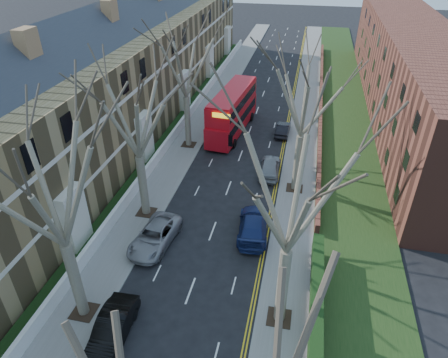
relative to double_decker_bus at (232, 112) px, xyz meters
The scene contains 17 objects.
pavement_left 8.18m from the double_decker_bus, 121.45° to the left, with size 3.00×102.00×0.12m, color slate.
pavement_right 10.61m from the double_decker_bus, 40.35° to the left, with size 3.00×102.00×0.12m, color slate.
terrace_left 12.25m from the double_decker_bus, behind, with size 9.70×78.00×13.60m.
flats_right 22.28m from the double_decker_bus, 28.95° to the left, with size 13.97×54.00×10.00m.
front_wall_left 6.14m from the double_decker_bus, 167.34° to the right, with size 0.30×78.00×1.00m.
grass_verge_right 14.26m from the double_decker_bus, 28.42° to the left, with size 6.00×102.00×0.06m.
tree_left_mid 27.53m from the double_decker_bus, 98.23° to the right, with size 10.50×10.50×14.71m.
tree_left_far 18.11m from the double_decker_bus, 103.14° to the right, with size 10.15×10.15×14.22m.
tree_left_dist 9.24m from the double_decker_bus, 131.54° to the right, with size 10.50×10.50×14.71m.
tree_right_mid 26.46m from the double_decker_bus, 72.63° to the right, with size 10.50×10.50×14.71m.
tree_right_far 14.55m from the double_decker_bus, 53.57° to the right, with size 10.15×10.15×14.22m.
double_decker_bus is the anchor object (origin of this frame).
car_left_mid 27.56m from the double_decker_bus, 92.79° to the right, with size 1.62×4.63×1.53m, color black.
car_left_far 19.71m from the double_decker_bus, 95.26° to the right, with size 2.41×5.24×1.45m, color gray.
car_right_near 17.67m from the double_decker_bus, 73.72° to the right, with size 2.17×5.34×1.55m, color navy.
car_right_mid 9.79m from the double_decker_bus, 57.85° to the right, with size 1.83×4.55×1.55m, color gray.
car_right_far 5.86m from the double_decker_bus, ahead, with size 1.35×3.86×1.27m, color black.
Camera 1 is at (5.78, -7.70, 19.55)m, focal length 32.00 mm.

